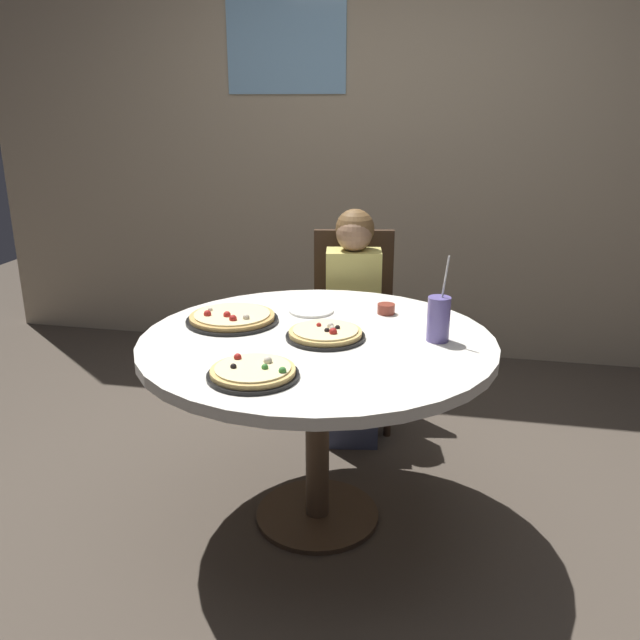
% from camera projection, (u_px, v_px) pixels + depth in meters
% --- Properties ---
extents(ground_plane, '(8.00, 8.00, 0.00)m').
position_uv_depth(ground_plane, '(317.00, 516.00, 2.60)').
color(ground_plane, '#4C4238').
extents(wall_with_window, '(5.20, 0.14, 2.90)m').
position_uv_depth(wall_with_window, '(384.00, 120.00, 3.98)').
color(wall_with_window, tan).
rests_on(wall_with_window, ground_plane).
extents(dining_table, '(1.28, 1.28, 0.75)m').
position_uv_depth(dining_table, '(317.00, 361.00, 2.40)').
color(dining_table, silver).
rests_on(dining_table, ground_plane).
extents(chair_wooden, '(0.46, 0.46, 0.95)m').
position_uv_depth(chair_wooden, '(353.00, 316.00, 3.32)').
color(chair_wooden, '#382619').
rests_on(chair_wooden, ground_plane).
extents(diner_child, '(0.31, 0.43, 1.08)m').
position_uv_depth(diner_child, '(353.00, 337.00, 3.16)').
color(diner_child, '#3F4766').
rests_on(diner_child, ground_plane).
extents(pizza_veggie, '(0.29, 0.29, 0.05)m').
position_uv_depth(pizza_veggie, '(325.00, 334.00, 2.35)').
color(pizza_veggie, black).
rests_on(pizza_veggie, dining_table).
extents(pizza_cheese, '(0.29, 0.29, 0.05)m').
position_uv_depth(pizza_cheese, '(253.00, 372.00, 2.02)').
color(pizza_cheese, black).
rests_on(pizza_cheese, dining_table).
extents(pizza_pepperoni, '(0.35, 0.35, 0.05)m').
position_uv_depth(pizza_pepperoni, '(232.00, 318.00, 2.53)').
color(pizza_pepperoni, black).
rests_on(pizza_pepperoni, dining_table).
extents(soda_cup, '(0.08, 0.08, 0.31)m').
position_uv_depth(soda_cup, '(439.00, 319.00, 2.31)').
color(soda_cup, '#6659A5').
rests_on(soda_cup, dining_table).
extents(sauce_bowl, '(0.07, 0.07, 0.04)m').
position_uv_depth(sauce_bowl, '(386.00, 309.00, 2.63)').
color(sauce_bowl, brown).
rests_on(sauce_bowl, dining_table).
extents(plate_small, '(0.18, 0.18, 0.01)m').
position_uv_depth(plate_small, '(311.00, 311.00, 2.65)').
color(plate_small, white).
rests_on(plate_small, dining_table).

